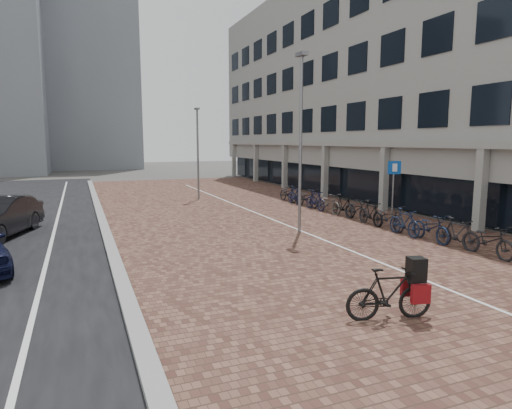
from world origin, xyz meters
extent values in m
plane|color=#474442|center=(0.00, 0.00, 0.00)|extent=(140.00, 140.00, 0.00)
cube|color=brown|center=(2.00, 12.00, 0.01)|extent=(14.50, 42.00, 0.04)
cube|color=black|center=(-9.00, 12.00, 0.01)|extent=(8.00, 50.00, 0.03)
cube|color=gray|center=(-5.10, 12.00, 0.07)|extent=(0.35, 42.00, 0.14)
cube|color=white|center=(-7.00, 12.00, 0.02)|extent=(0.12, 44.00, 0.00)
cube|color=white|center=(2.20, 12.00, 0.04)|extent=(0.10, 30.00, 0.00)
cube|color=gray|center=(13.00, 16.00, 8.50)|extent=(8.00, 40.00, 13.00)
cube|color=black|center=(9.60, 16.00, 1.70)|extent=(0.15, 38.00, 3.20)
cube|color=gray|center=(9.40, 16.00, 3.45)|extent=(1.60, 38.00, 0.30)
cube|color=gray|center=(8.80, 4.00, 1.70)|extent=(0.35, 0.35, 3.40)
cube|color=gray|center=(8.80, 10.00, 1.70)|extent=(0.35, 0.35, 3.40)
cube|color=gray|center=(8.80, 16.00, 1.70)|extent=(0.35, 0.35, 3.40)
cube|color=gray|center=(8.80, 22.00, 1.70)|extent=(0.35, 0.35, 3.40)
cube|color=gray|center=(8.80, 28.00, 1.70)|extent=(0.35, 0.35, 3.40)
cube|color=gray|center=(8.80, 34.00, 1.70)|extent=(0.35, 0.35, 3.40)
cube|color=gray|center=(-4.00, 55.00, 13.00)|extent=(12.00, 10.00, 26.00)
imported|color=black|center=(-0.30, -1.94, 0.55)|extent=(1.89, 0.92, 1.09)
cube|color=black|center=(-0.30, -1.94, 1.04)|extent=(0.39, 0.37, 0.49)
cube|color=maroon|center=(-0.52, -1.94, 0.60)|extent=(0.40, 0.20, 0.38)
cube|color=maroon|center=(-0.08, -1.94, 0.60)|extent=(0.40, 0.20, 0.38)
cylinder|color=slate|center=(6.82, 6.83, 1.26)|extent=(0.07, 0.07, 2.51)
cube|color=#0D49AB|center=(6.82, 6.80, 2.46)|extent=(0.55, 0.24, 0.57)
cylinder|color=slate|center=(2.00, 6.40, 3.41)|extent=(0.12, 0.12, 6.81)
cylinder|color=slate|center=(0.87, 17.75, 2.77)|extent=(0.12, 0.12, 5.54)
imported|color=black|center=(5.83, 1.00, 0.52)|extent=(0.76, 2.00, 1.04)
imported|color=black|center=(5.75, 2.15, 0.53)|extent=(0.66, 1.79, 1.05)
imported|color=#15203B|center=(5.71, 3.30, 0.52)|extent=(0.90, 2.04, 1.04)
imported|color=#121C33|center=(5.49, 4.45, 0.53)|extent=(0.54, 1.76, 1.05)
imported|color=#232228|center=(5.65, 5.60, 0.52)|extent=(0.71, 1.98, 1.04)
imported|color=black|center=(5.61, 6.75, 0.53)|extent=(0.61, 1.78, 1.05)
imported|color=black|center=(5.68, 7.90, 0.52)|extent=(0.83, 2.02, 1.04)
imported|color=black|center=(5.74, 9.05, 0.53)|extent=(0.65, 1.79, 1.05)
imported|color=#64605B|center=(5.62, 10.20, 0.52)|extent=(0.77, 2.00, 1.04)
imported|color=black|center=(5.50, 11.35, 0.53)|extent=(0.59, 1.77, 1.05)
imported|color=black|center=(5.64, 12.50, 0.52)|extent=(0.95, 2.05, 1.04)
imported|color=#131936|center=(5.45, 13.65, 0.53)|extent=(0.55, 1.76, 1.05)
imported|color=black|center=(5.61, 14.80, 0.52)|extent=(0.77, 2.00, 1.04)
camera|label=1|loc=(-5.96, -8.87, 3.59)|focal=31.08mm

